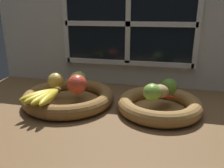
% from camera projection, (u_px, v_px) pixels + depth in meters
% --- Properties ---
extents(ground_plane, '(1.40, 0.90, 0.03)m').
position_uv_depth(ground_plane, '(116.00, 109.00, 0.93)').
color(ground_plane, brown).
extents(back_wall, '(1.40, 0.05, 0.55)m').
position_uv_depth(back_wall, '(129.00, 30.00, 1.11)').
color(back_wall, silver).
rests_on(back_wall, ground_plane).
extents(fruit_bowl_left, '(0.38, 0.38, 0.06)m').
position_uv_depth(fruit_bowl_left, '(69.00, 97.00, 0.95)').
color(fruit_bowl_left, brown).
rests_on(fruit_bowl_left, ground_plane).
extents(fruit_bowl_right, '(0.32, 0.32, 0.06)m').
position_uv_depth(fruit_bowl_right, '(159.00, 105.00, 0.87)').
color(fruit_bowl_right, olive).
rests_on(fruit_bowl_right, ground_plane).
extents(apple_green_back, '(0.07, 0.07, 0.07)m').
position_uv_depth(apple_green_back, '(78.00, 79.00, 0.96)').
color(apple_green_back, '#99B74C').
rests_on(apple_green_back, fruit_bowl_left).
extents(apple_red_right, '(0.08, 0.08, 0.08)m').
position_uv_depth(apple_red_right, '(77.00, 84.00, 0.89)').
color(apple_red_right, '#CC422D').
rests_on(apple_red_right, fruit_bowl_left).
extents(apple_golden_left, '(0.07, 0.07, 0.07)m').
position_uv_depth(apple_golden_left, '(56.00, 80.00, 0.95)').
color(apple_golden_left, gold).
rests_on(apple_golden_left, fruit_bowl_left).
extents(banana_bunch_front, '(0.12, 0.17, 0.03)m').
position_uv_depth(banana_bunch_front, '(44.00, 96.00, 0.83)').
color(banana_bunch_front, gold).
rests_on(banana_bunch_front, fruit_bowl_left).
extents(potato_back, '(0.09, 0.09, 0.05)m').
position_uv_depth(potato_back, '(166.00, 88.00, 0.89)').
color(potato_back, '#A38451').
rests_on(potato_back, fruit_bowl_right).
extents(potato_large, '(0.08, 0.07, 0.05)m').
position_uv_depth(potato_large, '(160.00, 91.00, 0.85)').
color(potato_large, '#A38451').
rests_on(potato_large, fruit_bowl_right).
extents(lime_near, '(0.07, 0.07, 0.07)m').
position_uv_depth(lime_near, '(152.00, 92.00, 0.82)').
color(lime_near, '#7AAD3D').
rests_on(lime_near, fruit_bowl_right).
extents(lime_far, '(0.06, 0.06, 0.06)m').
position_uv_depth(lime_far, '(169.00, 86.00, 0.88)').
color(lime_far, olive).
rests_on(lime_far, fruit_bowl_right).
extents(chili_pepper, '(0.11, 0.04, 0.02)m').
position_uv_depth(chili_pepper, '(164.00, 96.00, 0.84)').
color(chili_pepper, red).
rests_on(chili_pepper, fruit_bowl_right).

